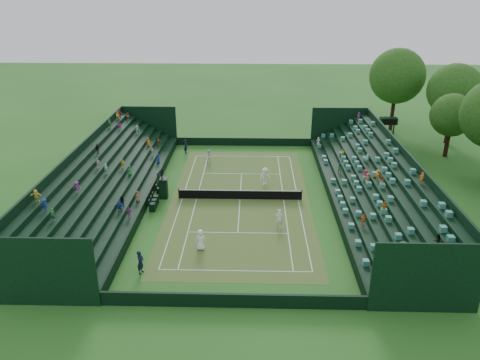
{
  "coord_description": "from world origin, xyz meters",
  "views": [
    {
      "loc": [
        1.11,
        -39.94,
        18.92
      ],
      "look_at": [
        0.0,
        0.0,
        2.0
      ],
      "focal_mm": 35.0,
      "sensor_mm": 36.0,
      "label": 1
    }
  ],
  "objects_px": {
    "player_far_east": "(265,176)",
    "tennis_net": "(240,194)",
    "umpire_chair": "(163,186)",
    "player_near_west": "(201,240)",
    "player_far_west": "(209,157)",
    "player_near_east": "(279,218)"
  },
  "relations": [
    {
      "from": "player_far_east",
      "to": "tennis_net",
      "type": "bearing_deg",
      "value": -154.73
    },
    {
      "from": "umpire_chair",
      "to": "player_near_west",
      "type": "height_order",
      "value": "umpire_chair"
    },
    {
      "from": "umpire_chair",
      "to": "player_far_west",
      "type": "height_order",
      "value": "umpire_chair"
    },
    {
      "from": "player_near_west",
      "to": "player_near_east",
      "type": "bearing_deg",
      "value": -154.9
    },
    {
      "from": "umpire_chair",
      "to": "player_near_west",
      "type": "relative_size",
      "value": 1.76
    },
    {
      "from": "player_near_east",
      "to": "player_far_east",
      "type": "relative_size",
      "value": 0.92
    },
    {
      "from": "player_far_west",
      "to": "player_far_east",
      "type": "bearing_deg",
      "value": -43.77
    },
    {
      "from": "umpire_chair",
      "to": "player_near_west",
      "type": "xyz_separation_m",
      "value": [
        4.5,
        -9.22,
        -0.43
      ]
    },
    {
      "from": "tennis_net",
      "to": "player_near_east",
      "type": "height_order",
      "value": "player_near_east"
    },
    {
      "from": "umpire_chair",
      "to": "player_far_east",
      "type": "distance_m",
      "value": 10.29
    },
    {
      "from": "tennis_net",
      "to": "player_far_east",
      "type": "height_order",
      "value": "player_far_east"
    },
    {
      "from": "player_near_west",
      "to": "player_far_west",
      "type": "relative_size",
      "value": 1.08
    },
    {
      "from": "tennis_net",
      "to": "player_far_west",
      "type": "bearing_deg",
      "value": 111.37
    },
    {
      "from": "player_far_west",
      "to": "player_near_east",
      "type": "bearing_deg",
      "value": -64.23
    },
    {
      "from": "tennis_net",
      "to": "player_far_west",
      "type": "distance_m",
      "value": 10.28
    },
    {
      "from": "umpire_chair",
      "to": "player_near_east",
      "type": "bearing_deg",
      "value": -27.35
    },
    {
      "from": "tennis_net",
      "to": "player_far_west",
      "type": "relative_size",
      "value": 7.42
    },
    {
      "from": "umpire_chair",
      "to": "player_near_east",
      "type": "xyz_separation_m",
      "value": [
        10.67,
        -5.52,
        -0.44
      ]
    },
    {
      "from": "player_far_west",
      "to": "umpire_chair",
      "type": "bearing_deg",
      "value": -110.33
    },
    {
      "from": "player_near_west",
      "to": "player_near_east",
      "type": "xyz_separation_m",
      "value": [
        6.16,
        3.7,
        -0.01
      ]
    },
    {
      "from": "player_far_east",
      "to": "player_far_west",
      "type": "bearing_deg",
      "value": 105.07
    },
    {
      "from": "tennis_net",
      "to": "player_far_east",
      "type": "relative_size",
      "value": 6.39
    }
  ]
}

